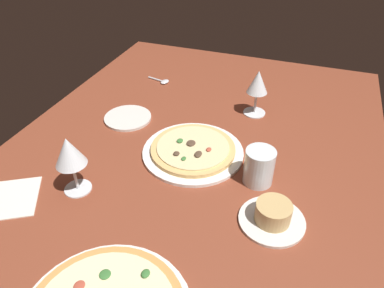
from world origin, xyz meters
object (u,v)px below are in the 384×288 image
object	(u,v)px
wine_glass_far	(69,154)
spoon	(163,81)
side_plate	(128,118)
ramekin_on_saucer	(273,215)
wine_glass_near	(258,84)
pizza_main	(193,150)
water_glass	(259,169)

from	to	relation	value
wine_glass_far	spoon	xyz separation A→B (cm)	(-63.49, -3.83, -11.28)
side_plate	ramekin_on_saucer	bearing A→B (deg)	61.66
spoon	ramekin_on_saucer	bearing A→B (deg)	42.64
wine_glass_near	side_plate	bearing A→B (deg)	-65.17
pizza_main	spoon	xyz separation A→B (cm)	(-39.18, -26.80, -0.70)
water_glass	side_plate	size ratio (longest dim) A/B	0.63
spoon	water_glass	bearing A→B (deg)	46.46
pizza_main	wine_glass_far	xyz separation A→B (cm)	(24.31, -22.97, 10.59)
wine_glass_far	ramekin_on_saucer	bearing A→B (deg)	96.91
pizza_main	ramekin_on_saucer	bearing A→B (deg)	54.96
ramekin_on_saucer	side_plate	distance (cm)	60.32
wine_glass_near	water_glass	world-z (taller)	wine_glass_near
wine_glass_far	wine_glass_near	bearing A→B (deg)	146.23
ramekin_on_saucer	wine_glass_far	bearing A→B (deg)	-83.09
water_glass	spoon	distance (cm)	64.87
ramekin_on_saucer	water_glass	size ratio (longest dim) A/B	1.57
pizza_main	water_glass	world-z (taller)	water_glass
water_glass	side_plate	world-z (taller)	water_glass
pizza_main	spoon	distance (cm)	47.48
wine_glass_far	water_glass	world-z (taller)	wine_glass_far
water_glass	pizza_main	bearing A→B (deg)	-105.08
pizza_main	wine_glass_near	distance (cm)	32.47
ramekin_on_saucer	wine_glass_far	distance (cm)	50.43
wine_glass_near	spoon	size ratio (longest dim) A/B	1.61
wine_glass_far	wine_glass_near	world-z (taller)	wine_glass_far
pizza_main	spoon	size ratio (longest dim) A/B	3.02
pizza_main	wine_glass_far	distance (cm)	35.08
water_glass	side_plate	distance (cm)	49.73
pizza_main	ramekin_on_saucer	distance (cm)	31.99
wine_glass_far	water_glass	bearing A→B (deg)	113.65
wine_glass_near	water_glass	xyz separation A→B (cm)	(33.81, 7.88, -6.83)
ramekin_on_saucer	spoon	world-z (taller)	ramekin_on_saucer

